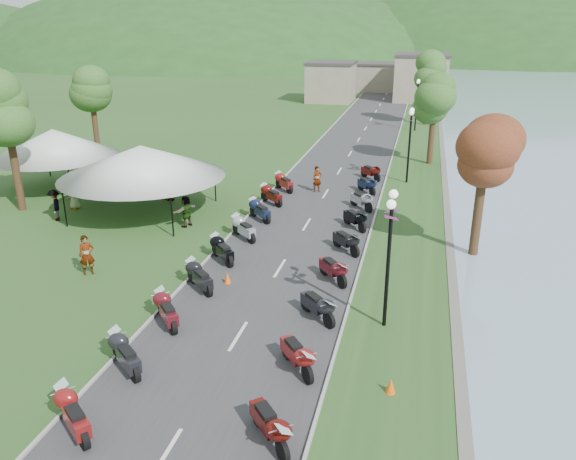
# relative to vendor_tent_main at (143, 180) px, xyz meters

# --- Properties ---
(road) EXTENTS (7.00, 120.00, 0.02)m
(road) POSITION_rel_vendor_tent_main_xyz_m (9.54, 12.23, -1.99)
(road) COLOR #39393C
(road) RESTS_ON ground
(hills_backdrop) EXTENTS (360.00, 120.00, 76.00)m
(hills_backdrop) POSITION_rel_vendor_tent_main_xyz_m (9.54, 172.23, -2.00)
(hills_backdrop) COLOR #285621
(hills_backdrop) RESTS_ON ground
(far_building) EXTENTS (18.00, 16.00, 5.00)m
(far_building) POSITION_rel_vendor_tent_main_xyz_m (7.54, 57.23, 0.50)
(far_building) COLOR gray
(far_building) RESTS_ON ground
(moto_row_left) EXTENTS (2.60, 38.19, 1.10)m
(moto_row_left) POSITION_rel_vendor_tent_main_xyz_m (6.78, -11.59, -1.45)
(moto_row_left) COLOR #331411
(moto_row_left) RESTS_ON ground
(moto_row_right) EXTENTS (2.60, 39.69, 1.10)m
(moto_row_right) POSITION_rel_vendor_tent_main_xyz_m (12.10, -8.17, -1.45)
(moto_row_right) COLOR #331411
(moto_row_right) RESTS_ON ground
(vendor_tent_main) EXTENTS (6.28, 6.28, 4.00)m
(vendor_tent_main) POSITION_rel_vendor_tent_main_xyz_m (0.00, 0.00, 0.00)
(vendor_tent_main) COLOR silver
(vendor_tent_main) RESTS_ON ground
(vendor_tent_side) EXTENTS (5.29, 5.29, 4.00)m
(vendor_tent_side) POSITION_rel_vendor_tent_main_xyz_m (-7.90, 3.25, 0.00)
(vendor_tent_side) COLOR silver
(vendor_tent_side) RESTS_ON ground
(tree_park_left) EXTENTS (3.55, 3.55, 9.86)m
(tree_park_left) POSITION_rel_vendor_tent_main_xyz_m (-7.48, -1.13, 2.93)
(tree_park_left) COLOR #40722B
(tree_park_left) RESTS_ON ground
(tree_lakeside) EXTENTS (2.86, 2.86, 7.96)m
(tree_lakeside) POSITION_rel_vendor_tent_main_xyz_m (18.18, -1.92, 1.98)
(tree_lakeside) COLOR #40722B
(tree_lakeside) RESTS_ON ground
(pedestrian_a) EXTENTS (0.82, 0.78, 1.81)m
(pedestrian_a) POSITION_rel_vendor_tent_main_xyz_m (1.42, -8.30, -2.00)
(pedestrian_a) COLOR slate
(pedestrian_a) RESTS_ON ground
(pedestrian_b) EXTENTS (0.87, 0.48, 1.80)m
(pedestrian_b) POSITION_rel_vendor_tent_main_xyz_m (0.10, 2.79, -2.00)
(pedestrian_b) COLOR slate
(pedestrian_b) RESTS_ON ground
(pedestrian_c) EXTENTS (1.04, 1.21, 1.78)m
(pedestrian_c) POSITION_rel_vendor_tent_main_xyz_m (-4.33, -2.33, -2.00)
(pedestrian_c) COLOR slate
(pedestrian_c) RESTS_ON ground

